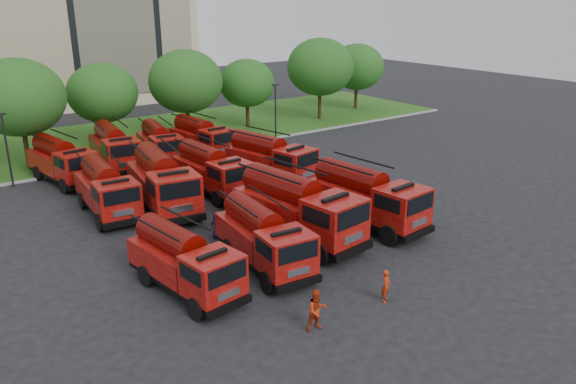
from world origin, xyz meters
name	(u,v)px	position (x,y,z in m)	size (l,w,h in m)	color
ground	(276,233)	(0.00, 0.00, 0.00)	(140.00, 140.00, 0.00)	black
lawn	(112,140)	(0.00, 26.00, 0.06)	(70.00, 16.00, 0.12)	#204B14
curb	(147,160)	(0.00, 17.90, 0.07)	(70.00, 0.30, 0.14)	gray
tree_2	(18,97)	(-8.00, 21.50, 5.35)	(6.72, 6.72, 8.22)	#382314
tree_3	(103,93)	(-1.00, 24.00, 4.68)	(5.88, 5.88, 7.19)	#382314
tree_4	(186,81)	(6.00, 22.50, 5.22)	(6.55, 6.55, 8.01)	#382314
tree_5	(247,83)	(13.00, 23.50, 4.35)	(5.46, 5.46, 6.68)	#382314
tree_6	(320,67)	(21.00, 22.00, 5.49)	(6.89, 6.89, 8.42)	#382314
tree_7	(357,67)	(28.00, 24.00, 4.82)	(6.05, 6.05, 7.39)	#382314
lamp_post_0	(7,146)	(-10.00, 17.20, 2.90)	(0.60, 0.25, 5.11)	black
lamp_post_1	(275,109)	(12.00, 17.20, 2.90)	(0.60, 0.25, 5.11)	black
fire_truck_0	(184,261)	(-6.88, -2.83, 1.46)	(3.02, 6.62, 2.91)	black
fire_truck_1	(263,237)	(-2.75, -2.88, 1.52)	(2.95, 6.82, 3.01)	black
fire_truck_2	(298,208)	(0.46, -1.35, 1.81)	(3.69, 8.16, 3.59)	black
fire_truck_3	(366,197)	(4.82, -1.99, 1.70)	(3.30, 7.63, 3.37)	black
fire_truck_4	(106,189)	(-6.42, 8.39, 1.55)	(2.86, 6.92, 3.08)	black
fire_truck_5	(162,182)	(-3.41, 7.13, 1.77)	(3.79, 8.05, 3.52)	black
fire_truck_6	(211,170)	(0.45, 8.06, 1.57)	(2.77, 6.97, 3.12)	black
fire_truck_7	(270,158)	(5.07, 7.95, 1.63)	(3.82, 7.44, 3.23)	black
fire_truck_8	(62,161)	(-6.84, 16.26, 1.55)	(3.41, 7.04, 3.07)	black
fire_truck_9	(114,148)	(-2.71, 17.35, 1.61)	(3.18, 7.26, 3.21)	black
fire_truck_10	(160,144)	(0.75, 16.91, 1.49)	(3.23, 6.79, 2.97)	black
fire_truck_11	(201,137)	(4.26, 16.66, 1.53)	(2.95, 6.89, 3.05)	black
firefighter_0	(385,301)	(-0.36, -8.72, 0.00)	(0.54, 0.39, 1.47)	#AA280D
firefighter_1	(317,330)	(-4.12, -8.68, 0.00)	(0.85, 0.46, 1.74)	#AA280D
firefighter_2	(394,222)	(6.48, -2.68, 0.00)	(0.87, 0.49, 1.48)	#AA280D
firefighter_3	(382,218)	(6.32, -1.85, 0.00)	(1.14, 0.59, 1.76)	black
firefighter_4	(217,238)	(-2.92, 1.37, 0.00)	(0.73, 0.48, 1.49)	black
firefighter_5	(334,193)	(6.96, 3.17, 0.00)	(1.68, 0.72, 1.81)	#AA280D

